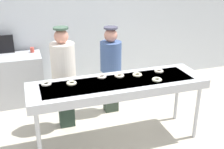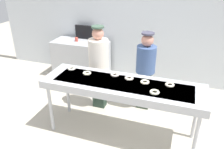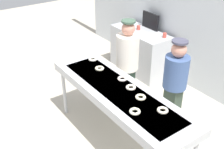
{
  "view_description": "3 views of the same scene",
  "coord_description": "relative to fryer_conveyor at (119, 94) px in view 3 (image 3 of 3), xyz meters",
  "views": [
    {
      "loc": [
        -1.19,
        -3.31,
        2.51
      ],
      "look_at": [
        -0.07,
        0.07,
        1.06
      ],
      "focal_mm": 44.17,
      "sensor_mm": 36.0,
      "label": 1
    },
    {
      "loc": [
        0.83,
        -2.91,
        2.59
      ],
      "look_at": [
        -0.18,
        0.04,
        1.07
      ],
      "focal_mm": 35.89,
      "sensor_mm": 36.0,
      "label": 2
    },
    {
      "loc": [
        2.55,
        -1.95,
        3.06
      ],
      "look_at": [
        -0.25,
        0.06,
        1.08
      ],
      "focal_mm": 44.92,
      "sensor_mm": 36.0,
      "label": 3
    }
  ],
  "objects": [
    {
      "name": "ground_plane",
      "position": [
        0.0,
        0.0,
        -0.9
      ],
      "size": [
        16.0,
        16.0,
        0.0
      ],
      "primitive_type": "plane",
      "color": "beige"
    },
    {
      "name": "sugar_donut_2",
      "position": [
        0.07,
        0.15,
        0.09
      ],
      "size": [
        0.19,
        0.19,
        0.04
      ],
      "primitive_type": "torus",
      "rotation": [
        0.0,
        0.0,
        0.45
      ],
      "color": "#F7E9CB",
      "rests_on": "fryer_conveyor"
    },
    {
      "name": "fryer_conveyor",
      "position": [
        0.0,
        0.0,
        0.0
      ],
      "size": [
        2.5,
        0.73,
        0.98
      ],
      "color": "#B7BABF",
      "rests_on": "ground"
    },
    {
      "name": "sugar_donut_1",
      "position": [
        0.7,
        0.14,
        0.09
      ],
      "size": [
        0.14,
        0.14,
        0.04
      ],
      "primitive_type": "torus",
      "rotation": [
        0.0,
        0.0,
        3.13
      ],
      "color": "#ECE1C4",
      "rests_on": "fryer_conveyor"
    },
    {
      "name": "paper_cup_0",
      "position": [
        -1.05,
        1.93,
        0.07
      ],
      "size": [
        0.07,
        0.07,
        0.09
      ],
      "primitive_type": "cylinder",
      "color": "#CC4C3F",
      "rests_on": "prep_counter"
    },
    {
      "name": "sugar_donut_6",
      "position": [
        0.33,
        0.1,
        0.09
      ],
      "size": [
        0.2,
        0.2,
        0.04
      ],
      "primitive_type": "torus",
      "rotation": [
        0.0,
        0.0,
        0.94
      ],
      "color": "#FDF3C3",
      "rests_on": "fryer_conveyor"
    },
    {
      "name": "worker_baker",
      "position": [
        -0.66,
        0.67,
        0.05
      ],
      "size": [
        0.37,
        0.37,
        1.65
      ],
      "rotation": [
        0.0,
        0.0,
        2.99
      ],
      "color": "#25392D",
      "rests_on": "ground"
    },
    {
      "name": "sugar_donut_3",
      "position": [
        -0.97,
        0.19,
        0.09
      ],
      "size": [
        0.16,
        0.16,
        0.04
      ],
      "primitive_type": "torus",
      "rotation": [
        0.0,
        0.0,
        1.43
      ],
      "color": "white",
      "rests_on": "fryer_conveyor"
    },
    {
      "name": "prep_counter",
      "position": [
        -1.6,
        1.78,
        -0.44
      ],
      "size": [
        1.37,
        0.6,
        0.93
      ],
      "primitive_type": "cube",
      "color": "#B7BABF",
      "rests_on": "ground"
    },
    {
      "name": "worker_assistant",
      "position": [
        0.19,
        0.91,
        -0.02
      ],
      "size": [
        0.36,
        0.36,
        1.54
      ],
      "rotation": [
        0.0,
        0.0,
        2.98
      ],
      "color": "#313F33",
      "rests_on": "ground"
    },
    {
      "name": "sugar_donut_0",
      "position": [
        -0.18,
        0.2,
        0.09
      ],
      "size": [
        0.2,
        0.2,
        0.04
      ],
      "primitive_type": "torus",
      "rotation": [
        0.0,
        0.0,
        2.34
      ],
      "color": "#F4E2D0",
      "rests_on": "fryer_conveyor"
    },
    {
      "name": "sugar_donut_5",
      "position": [
        0.52,
        -0.15,
        0.09
      ],
      "size": [
        0.17,
        0.17,
        0.04
      ],
      "primitive_type": "torus",
      "rotation": [
        0.0,
        0.0,
        2.92
      ],
      "color": "#EDEDC4",
      "rests_on": "fryer_conveyor"
    },
    {
      "name": "sugar_donut_4",
      "position": [
        -0.64,
        0.11,
        0.09
      ],
      "size": [
        0.17,
        0.17,
        0.04
      ],
      "primitive_type": "torus",
      "rotation": [
        0.0,
        0.0,
        1.82
      ],
      "color": "#F6F0C4",
      "rests_on": "fryer_conveyor"
    },
    {
      "name": "menu_display",
      "position": [
        -1.6,
        2.04,
        0.19
      ],
      "size": [
        0.46,
        0.04,
        0.34
      ],
      "primitive_type": "cube",
      "color": "black",
      "rests_on": "prep_counter"
    },
    {
      "name": "paper_cup_1",
      "position": [
        -1.69,
        1.79,
        0.07
      ],
      "size": [
        0.07,
        0.07,
        0.09
      ],
      "primitive_type": "cylinder",
      "color": "#CC4C3F",
      "rests_on": "prep_counter"
    }
  ]
}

